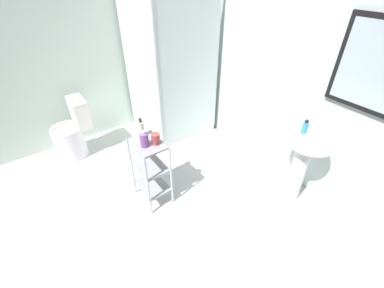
{
  "coord_description": "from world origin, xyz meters",
  "views": [
    {
      "loc": [
        1.65,
        -0.49,
        2.14
      ],
      "look_at": [
        0.13,
        0.6,
        0.78
      ],
      "focal_mm": 23.88,
      "sensor_mm": 36.0,
      "label": 1
    }
  ],
  "objects": [
    {
      "name": "ground_plane",
      "position": [
        0.0,
        0.0,
        -0.01
      ],
      "size": [
        4.2,
        4.2,
        0.02
      ],
      "primitive_type": "cube",
      "color": "silver"
    },
    {
      "name": "lotion_bottle_white",
      "position": [
        -0.31,
        0.32,
        0.83
      ],
      "size": [
        0.06,
        0.06,
        0.19
      ],
      "color": "white",
      "rests_on": "storage_cart"
    },
    {
      "name": "shower_stall",
      "position": [
        -1.21,
        1.18,
        0.46
      ],
      "size": [
        0.92,
        0.92,
        2.0
      ],
      "color": "white",
      "rests_on": "ground_plane"
    },
    {
      "name": "wall_back",
      "position": [
        0.01,
        1.85,
        1.25
      ],
      "size": [
        4.2,
        0.14,
        2.5
      ],
      "color": "silver",
      "rests_on": "ground_plane"
    },
    {
      "name": "storage_cart",
      "position": [
        -0.18,
        0.31,
        0.44
      ],
      "size": [
        0.38,
        0.28,
        0.74
      ],
      "color": "silver",
      "rests_on": "ground_plane"
    },
    {
      "name": "wall_left",
      "position": [
        -1.85,
        0.0,
        1.25
      ],
      "size": [
        0.1,
        4.2,
        2.5
      ],
      "primitive_type": "cube",
      "color": "silver",
      "rests_on": "ground_plane"
    },
    {
      "name": "pedestal_sink",
      "position": [
        0.71,
        1.52,
        0.58
      ],
      "size": [
        0.46,
        0.37,
        0.81
      ],
      "color": "white",
      "rests_on": "ground_plane"
    },
    {
      "name": "rinse_cup",
      "position": [
        -0.12,
        0.37,
        0.79
      ],
      "size": [
        0.08,
        0.08,
        0.11
      ],
      "primitive_type": "cylinder",
      "color": "#B24742",
      "rests_on": "storage_cart"
    },
    {
      "name": "conditioner_bottle_purple",
      "position": [
        -0.15,
        0.27,
        0.81
      ],
      "size": [
        0.08,
        0.08,
        0.17
      ],
      "color": "#8C4EA6",
      "rests_on": "storage_cart"
    },
    {
      "name": "toilet",
      "position": [
        -1.48,
        -0.14,
        0.31
      ],
      "size": [
        0.37,
        0.49,
        0.76
      ],
      "color": "white",
      "rests_on": "ground_plane"
    },
    {
      "name": "sink_faucet",
      "position": [
        0.71,
        1.64,
        0.86
      ],
      "size": [
        0.03,
        0.03,
        0.1
      ],
      "primitive_type": "cylinder",
      "color": "silver",
      "rests_on": "pedestal_sink"
    },
    {
      "name": "hand_soap_bottle",
      "position": [
        0.63,
        1.54,
        0.87
      ],
      "size": [
        0.05,
        0.05,
        0.14
      ],
      "color": "#389ED1",
      "rests_on": "pedestal_sink"
    }
  ]
}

